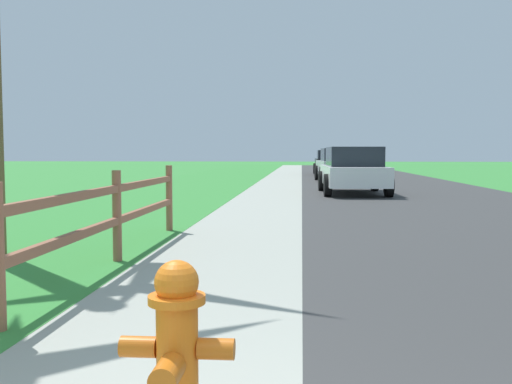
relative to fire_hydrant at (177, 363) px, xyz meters
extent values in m
plane|color=#378838|center=(0.53, 23.80, -0.46)|extent=(120.00, 120.00, 0.00)
cube|color=#383838|center=(4.03, 25.80, -0.46)|extent=(7.00, 66.00, 0.01)
cube|color=#A2A597|center=(-2.47, 25.80, -0.46)|extent=(6.00, 66.00, 0.01)
cube|color=#378838|center=(-3.97, 25.80, -0.46)|extent=(5.00, 66.00, 0.00)
cylinder|color=orange|center=(0.00, 0.01, -0.09)|extent=(0.18, 0.18, 0.75)
cylinder|color=orange|center=(0.00, 0.01, 0.27)|extent=(0.24, 0.24, 0.03)
sphere|color=orange|center=(0.00, 0.01, 0.34)|extent=(0.19, 0.19, 0.19)
cube|color=#CB6115|center=(0.00, 0.01, 0.40)|extent=(0.04, 0.04, 0.04)
cylinder|color=#CB6115|center=(-0.16, 0.01, 0.06)|extent=(0.15, 0.09, 0.09)
cylinder|color=#CB6115|center=(0.16, 0.01, 0.06)|extent=(0.15, 0.09, 0.09)
cylinder|color=#CB6115|center=(0.00, -0.17, 0.02)|extent=(0.11, 0.18, 0.11)
cylinder|color=#925A41|center=(-1.74, 4.52, 0.10)|extent=(0.11, 0.11, 1.12)
cylinder|color=#925A41|center=(-1.74, 7.29, 0.10)|extent=(0.11, 0.11, 1.12)
cube|color=#925A41|center=(-1.74, 3.13, 0.04)|extent=(0.07, 8.33, 0.09)
cube|color=#925A41|center=(-1.74, 3.13, 0.44)|extent=(0.07, 8.33, 0.09)
cube|color=white|center=(2.18, 16.54, 0.14)|extent=(1.98, 4.40, 0.61)
cube|color=#1E232B|center=(2.19, 16.42, 0.75)|extent=(1.69, 2.44, 0.62)
cylinder|color=black|center=(1.22, 17.85, -0.11)|extent=(0.24, 0.70, 0.69)
cylinder|color=black|center=(3.06, 17.91, -0.11)|extent=(0.24, 0.70, 0.69)
cylinder|color=black|center=(1.31, 15.16, -0.11)|extent=(0.24, 0.70, 0.69)
cylinder|color=black|center=(3.14, 15.22, -0.11)|extent=(0.24, 0.70, 0.69)
cube|color=#B7BABF|center=(2.29, 24.47, 0.17)|extent=(2.12, 4.42, 0.65)
cube|color=#1E232B|center=(2.29, 24.37, 0.78)|extent=(1.76, 2.03, 0.58)
cylinder|color=black|center=(1.27, 25.76, -0.10)|extent=(0.26, 0.73, 0.72)
cylinder|color=black|center=(3.15, 25.86, -0.10)|extent=(0.26, 0.73, 0.72)
cylinder|color=black|center=(1.42, 23.08, -0.10)|extent=(0.26, 0.73, 0.72)
cylinder|color=black|center=(3.30, 23.19, -0.10)|extent=(0.26, 0.73, 0.72)
cube|color=black|center=(2.25, 32.62, 0.16)|extent=(1.77, 4.91, 0.68)
cube|color=#1E232B|center=(2.25, 32.72, 0.76)|extent=(1.56, 2.65, 0.52)
cylinder|color=black|center=(1.36, 34.14, -0.13)|extent=(0.22, 0.67, 0.67)
cylinder|color=black|center=(3.13, 34.14, -0.13)|extent=(0.22, 0.67, 0.67)
cylinder|color=black|center=(1.36, 31.09, -0.13)|extent=(0.22, 0.67, 0.67)
cylinder|color=black|center=(3.13, 31.09, -0.13)|extent=(0.22, 0.67, 0.67)
camera|label=1|loc=(0.52, -2.30, 0.88)|focal=40.23mm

